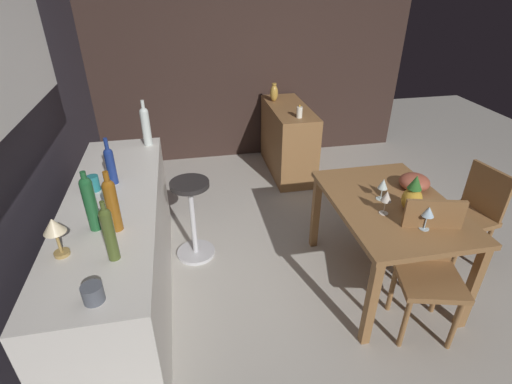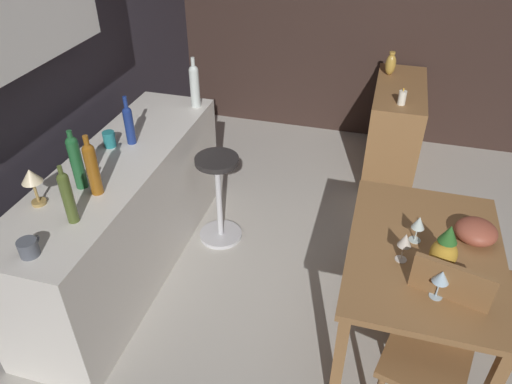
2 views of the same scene
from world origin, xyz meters
name	(u,v)px [view 1 (image 1 of 2)]	position (x,y,z in m)	size (l,w,h in m)	color
ground_plane	(320,273)	(0.00, 0.00, 0.00)	(9.00, 9.00, 0.00)	#B7B2A8
wall_side_right	(235,55)	(2.55, 0.30, 1.30)	(0.10, 4.40, 2.60)	#33231E
dining_table	(390,213)	(-0.16, -0.43, 0.64)	(1.19, 0.83, 0.74)	olive
kitchen_counter	(122,254)	(-0.01, 1.52, 0.45)	(2.10, 0.60, 0.90)	silver
sideboard_cabinet	(288,140)	(1.91, -0.23, 0.41)	(1.10, 0.44, 0.82)	olive
chair_near_window	(428,265)	(-0.60, -0.50, 0.51)	(0.49, 0.49, 0.94)	olive
chair_by_doorway	(470,213)	(-0.05, -1.23, 0.48)	(0.46, 0.46, 0.86)	olive
bar_stool	(193,217)	(0.46, 1.00, 0.39)	(0.34, 0.34, 0.73)	#262323
wine_glass_left	(387,197)	(-0.28, -0.30, 0.87)	(0.07, 0.07, 0.18)	silver
wine_glass_right	(383,185)	(-0.10, -0.37, 0.86)	(0.07, 0.07, 0.17)	silver
wine_glass_center	(428,212)	(-0.50, -0.47, 0.87)	(0.08, 0.08, 0.17)	silver
pineapple_centerpiece	(413,196)	(-0.28, -0.50, 0.86)	(0.14, 0.14, 0.27)	gold
fruit_bowl	(414,182)	(-0.01, -0.69, 0.80)	(0.23, 0.23, 0.12)	#9E4C38
wine_bottle_green	(90,202)	(-0.33, 1.56, 1.08)	(0.07, 0.07, 0.37)	#1E592D
wine_bottle_clear	(146,125)	(0.89, 1.31, 1.08)	(0.07, 0.07, 0.39)	silver
wine_bottle_olive	(109,232)	(-0.63, 1.42, 1.07)	(0.06, 0.06, 0.34)	#475623
wine_bottle_amber	(112,203)	(-0.36, 1.44, 1.08)	(0.07, 0.07, 0.37)	#8C5114
wine_bottle_cobalt	(110,164)	(0.23, 1.52, 1.05)	(0.06, 0.06, 0.34)	navy
cup_teal	(93,183)	(0.15, 1.64, 0.95)	(0.11, 0.08, 0.11)	teal
cup_slate	(93,293)	(-0.92, 1.47, 0.94)	(0.13, 0.10, 0.09)	#515660
counter_lamp	(54,229)	(-0.54, 1.69, 1.07)	(0.11, 0.11, 0.23)	#A58447
pillar_candle_tall	(299,112)	(1.53, -0.23, 0.88)	(0.06, 0.06, 0.14)	white
vase_brass	(274,93)	(2.17, -0.10, 0.92)	(0.10, 0.10, 0.22)	#B78C38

